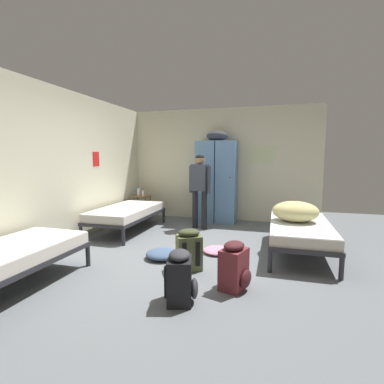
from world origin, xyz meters
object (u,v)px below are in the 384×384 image
lotion_bottle (143,193)px  backpack_maroon (235,267)px  locker_bank (217,180)px  person_traveler (200,184)px  backpack_olive (189,250)px  bed_right (300,229)px  bedding_heap (295,211)px  shelf_unit (141,205)px  backpack_black (181,278)px  bed_left_front (2,258)px  bed_left_rear (127,212)px  water_bottle (139,191)px  clothes_pile_pink (217,250)px  clothes_pile_denim (162,254)px

lotion_bottle → backpack_maroon: lotion_bottle is taller
locker_bank → person_traveler: (-0.20, -0.75, -0.04)m
lotion_bottle → backpack_olive: size_ratio=0.29×
bed_right → bedding_heap: bedding_heap is taller
shelf_unit → backpack_black: 4.25m
bed_left_front → backpack_olive: bearing=33.8°
backpack_maroon → backpack_black: same height
bed_left_rear → backpack_olive: 2.40m
bedding_heap → water_bottle: size_ratio=3.37×
bed_right → backpack_olive: (-1.46, -1.11, -0.12)m
water_bottle → backpack_olive: size_ratio=0.38×
locker_bank → person_traveler: 0.78m
locker_bank → person_traveler: size_ratio=1.35×
backpack_olive → bed_left_front: bearing=-146.2°
bedding_heap → lotion_bottle: bedding_heap is taller
bedding_heap → backpack_black: bearing=-121.0°
bed_left_front → bedding_heap: (3.17, 2.34, 0.27)m
bed_left_front → water_bottle: size_ratio=9.18×
shelf_unit → water_bottle: bearing=166.0°
bed_left_rear → backpack_maroon: size_ratio=3.45×
locker_bank → bedding_heap: (1.61, -1.80, -0.32)m
clothes_pile_pink → person_traveler: bearing=114.8°
bed_left_rear → person_traveler: (1.36, 0.59, 0.55)m
water_bottle → lotion_bottle: bearing=-21.8°
locker_bank → backpack_maroon: locker_bank is taller
bed_left_front → lotion_bottle: 3.92m
bed_left_front → bedding_heap: bearing=36.5°
person_traveler → bed_right: bearing=-30.0°
person_traveler → backpack_black: size_ratio=2.79×
backpack_olive → person_traveler: bearing=101.0°
water_bottle → lotion_bottle: (0.15, -0.06, -0.02)m
locker_bank → clothes_pile_denim: size_ratio=4.19×
shelf_unit → bed_right: shelf_unit is taller
backpack_maroon → person_traveler: bearing=112.7°
shelf_unit → bed_left_front: 3.96m
backpack_maroon → backpack_black: 0.67m
clothes_pile_denim → bed_left_front: bearing=-131.1°
clothes_pile_pink → shelf_unit: bearing=138.7°
water_bottle → clothes_pile_pink: 3.16m
bed_left_rear → water_bottle: water_bottle is taller
lotion_bottle → backpack_olive: (1.96, -2.72, -0.38)m
clothes_pile_denim → backpack_maroon: bearing=-31.2°
bedding_heap → backpack_maroon: size_ratio=1.27×
bedding_heap → person_traveler: (-1.81, 1.05, 0.28)m
bed_left_rear → backpack_maroon: 3.17m
backpack_maroon → backpack_olive: (-0.66, 0.41, 0.00)m
shelf_unit → backpack_black: shelf_unit is taller
clothes_pile_pink → clothes_pile_denim: 0.87m
shelf_unit → bedding_heap: bedding_heap is taller
bed_left_front → lotion_bottle: size_ratio=11.75×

